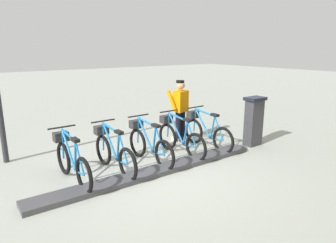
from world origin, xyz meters
TOP-DOWN VIEW (x-y plane):
  - ground_plane at (0.00, 0.00)m, footprint 60.00×60.00m
  - dock_rail_base at (0.00, 0.00)m, footprint 0.44×5.11m
  - payment_kiosk at (0.05, -3.10)m, footprint 0.36×0.52m
  - bike_docked_0 at (0.62, -1.95)m, footprint 1.72×0.54m
  - bike_docked_1 at (0.62, -1.09)m, footprint 1.72×0.54m
  - bike_docked_2 at (0.62, -0.23)m, footprint 1.72×0.54m
  - bike_docked_3 at (0.62, 0.63)m, footprint 1.72×0.54m
  - bike_docked_4 at (0.62, 1.50)m, footprint 1.72×0.54m
  - worker_near_rack at (1.49, -1.80)m, footprint 0.52×0.69m

SIDE VIEW (x-z plane):
  - ground_plane at x=0.00m, z-range 0.00..0.00m
  - dock_rail_base at x=0.00m, z-range 0.00..0.10m
  - bike_docked_0 at x=0.62m, z-range -0.08..0.94m
  - bike_docked_1 at x=0.62m, z-range -0.08..0.94m
  - bike_docked_2 at x=0.62m, z-range -0.08..0.94m
  - bike_docked_3 at x=0.62m, z-range -0.08..0.94m
  - bike_docked_4 at x=0.62m, z-range -0.08..0.94m
  - payment_kiosk at x=0.05m, z-range 0.03..1.31m
  - worker_near_rack at x=1.49m, z-range 0.08..1.74m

